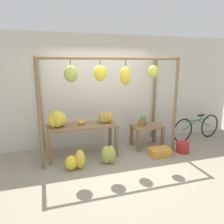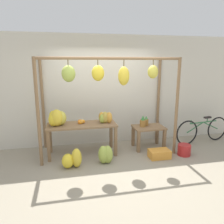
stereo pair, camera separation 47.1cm
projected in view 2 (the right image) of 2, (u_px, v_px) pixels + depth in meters
name	position (u px, v px, depth m)	size (l,w,h in m)	color
ground_plane	(116.00, 166.00, 4.56)	(20.00, 20.00, 0.00)	gray
shop_wall_back	(103.00, 91.00, 5.65)	(8.00, 0.08, 2.80)	beige
stall_awning	(108.00, 84.00, 4.69)	(3.09, 1.17, 2.23)	brown
display_table_main	(82.00, 129.00, 5.04)	(1.58, 0.62, 0.73)	brown
display_table_side	(149.00, 131.00, 5.45)	(0.76, 0.54, 0.56)	brown
banana_pile_on_table	(57.00, 118.00, 4.86)	(0.44, 0.44, 0.38)	gold
orange_pile	(81.00, 122.00, 5.04)	(0.17, 0.14, 0.10)	orange
pineapple_cluster	(144.00, 122.00, 5.42)	(0.25, 0.22, 0.29)	olive
banana_pile_ground_left	(72.00, 159.00, 4.48)	(0.48, 0.34, 0.40)	gold
banana_pile_ground_right	(106.00, 154.00, 4.66)	(0.40, 0.31, 0.40)	#9EB247
fruit_crate_white	(159.00, 154.00, 4.94)	(0.47, 0.30, 0.19)	orange
blue_bucket	(184.00, 150.00, 5.08)	(0.30, 0.30, 0.26)	#AD2323
parked_bicycle	(203.00, 130.00, 5.84)	(1.67, 0.30, 0.71)	black
papaya_pile	(105.00, 118.00, 5.09)	(0.35, 0.32, 0.27)	gold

